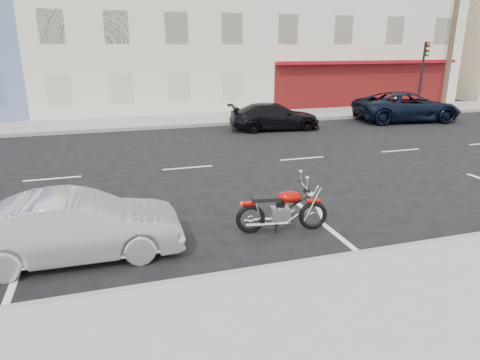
# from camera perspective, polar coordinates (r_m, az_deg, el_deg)

# --- Properties ---
(ground) EXTENTS (120.00, 120.00, 0.00)m
(ground) POSITION_cam_1_polar(r_m,az_deg,el_deg) (14.20, 0.96, 2.28)
(ground) COLOR black
(ground) RESTS_ON ground
(sidewalk_far) EXTENTS (80.00, 3.40, 0.15)m
(sidewalk_far) POSITION_cam_1_polar(r_m,az_deg,el_deg) (22.04, -18.97, 6.99)
(sidewalk_far) COLOR gray
(sidewalk_far) RESTS_ON ground
(curb_near) EXTENTS (80.00, 0.12, 0.16)m
(curb_near) POSITION_cam_1_polar(r_m,az_deg,el_deg) (7.07, -21.19, -14.77)
(curb_near) COLOR gray
(curb_near) RESTS_ON ground
(curb_far) EXTENTS (80.00, 0.12, 0.16)m
(curb_far) POSITION_cam_1_polar(r_m,az_deg,el_deg) (20.36, -19.05, 6.21)
(curb_far) COLOR gray
(curb_far) RESTS_ON ground
(bldg_cream) EXTENTS (12.00, 12.00, 11.50)m
(bldg_cream) POSITION_cam_1_polar(r_m,az_deg,el_deg) (29.48, -13.64, 20.94)
(bldg_cream) COLOR beige
(bldg_cream) RESTS_ON ground
(bldg_corner) EXTENTS (14.00, 12.00, 12.50)m
(bldg_corner) POSITION_cam_1_polar(r_m,az_deg,el_deg) (33.16, 11.08, 21.52)
(bldg_corner) COLOR beige
(bldg_corner) RESTS_ON ground
(utility_pole) EXTENTS (1.80, 0.30, 9.00)m
(utility_pole) POSITION_cam_1_polar(r_m,az_deg,el_deg) (29.32, 26.59, 17.71)
(utility_pole) COLOR #422D1E
(utility_pole) RESTS_ON sidewalk_far
(traffic_light) EXTENTS (0.26, 0.30, 3.80)m
(traffic_light) POSITION_cam_1_polar(r_m,az_deg,el_deg) (27.81, 23.26, 13.69)
(traffic_light) COLOR black
(traffic_light) RESTS_ON sidewalk_far
(fire_hydrant) EXTENTS (0.20, 0.20, 0.72)m
(fire_hydrant) POSITION_cam_1_polar(r_m,az_deg,el_deg) (27.17, 20.06, 9.67)
(fire_hydrant) COLOR beige
(fire_hydrant) RESTS_ON sidewalk_far
(motorcycle) EXTENTS (1.94, 0.67, 0.98)m
(motorcycle) POSITION_cam_1_polar(r_m,az_deg,el_deg) (9.11, 9.90, -3.84)
(motorcycle) COLOR black
(motorcycle) RESTS_ON ground
(sedan_silver) EXTENTS (3.73, 1.36, 1.22)m
(sedan_silver) POSITION_cam_1_polar(r_m,az_deg,el_deg) (8.24, -20.94, -5.88)
(sedan_silver) COLOR #95979C
(sedan_silver) RESTS_ON ground
(suv_far) EXTENTS (5.61, 3.12, 1.48)m
(suv_far) POSITION_cam_1_polar(r_m,az_deg,el_deg) (23.82, 21.36, 9.09)
(suv_far) COLOR black
(suv_far) RESTS_ON ground
(car_far) EXTENTS (4.32, 2.06, 1.22)m
(car_far) POSITION_cam_1_polar(r_m,az_deg,el_deg) (19.99, 4.64, 8.44)
(car_far) COLOR black
(car_far) RESTS_ON ground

